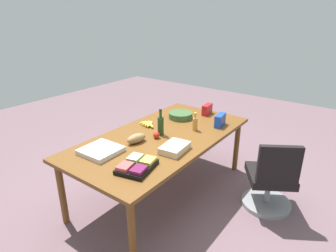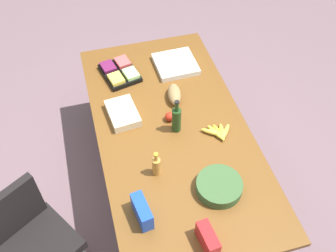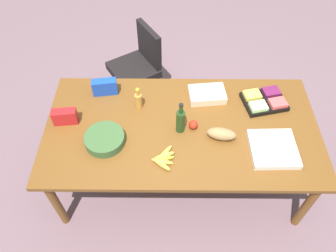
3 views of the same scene
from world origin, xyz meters
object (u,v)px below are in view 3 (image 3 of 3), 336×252
(pizza_box, at_px, (273,149))
(banana_bunch, at_px, (163,158))
(apple_red, at_px, (193,125))
(fruit_platter, at_px, (264,101))
(sheet_cake, at_px, (207,94))
(salad_bowl, at_px, (105,139))
(chip_bag_red, at_px, (65,117))
(dressing_bottle, at_px, (139,101))
(bread_loaf, at_px, (222,134))
(chip_bag_blue, at_px, (105,87))
(wine_bottle, at_px, (180,121))
(conference_table, at_px, (182,132))
(office_chair, at_px, (138,72))

(pizza_box, bearing_deg, banana_bunch, -175.14)
(banana_bunch, distance_m, apple_red, 0.41)
(fruit_platter, bearing_deg, pizza_box, -92.04)
(sheet_cake, bearing_deg, apple_red, -111.33)
(salad_bowl, bearing_deg, chip_bag_red, 149.55)
(sheet_cake, xyz_separation_m, banana_bunch, (-0.38, -0.68, -0.01))
(dressing_bottle, bearing_deg, bread_loaf, -25.47)
(salad_bowl, height_order, chip_bag_blue, chip_bag_blue)
(chip_bag_blue, xyz_separation_m, banana_bunch, (0.54, -0.73, -0.05))
(wine_bottle, distance_m, salad_bowl, 0.62)
(fruit_platter, bearing_deg, conference_table, -159.14)
(chip_bag_red, height_order, banana_bunch, chip_bag_red)
(fruit_platter, relative_size, salad_bowl, 1.29)
(dressing_bottle, bearing_deg, chip_bag_blue, 150.86)
(bread_loaf, height_order, banana_bunch, bread_loaf)
(conference_table, xyz_separation_m, chip_bag_blue, (-0.69, 0.40, 0.14))
(conference_table, relative_size, apple_red, 30.18)
(fruit_platter, bearing_deg, chip_bag_red, -172.29)
(fruit_platter, distance_m, chip_bag_red, 1.72)
(sheet_cake, bearing_deg, banana_bunch, -119.31)
(pizza_box, relative_size, banana_bunch, 1.44)
(office_chair, xyz_separation_m, salad_bowl, (-0.14, -1.33, 0.48))
(conference_table, xyz_separation_m, office_chair, (-0.48, 1.16, -0.38))
(bread_loaf, bearing_deg, banana_bunch, -154.52)
(chip_bag_blue, bearing_deg, banana_bunch, -53.51)
(office_chair, xyz_separation_m, fruit_platter, (1.21, -0.89, 0.47))
(pizza_box, relative_size, sheet_cake, 1.12)
(sheet_cake, distance_m, banana_bunch, 0.78)
(pizza_box, relative_size, chip_bag_red, 1.80)
(office_chair, height_order, bread_loaf, bread_loaf)
(fruit_platter, distance_m, salad_bowl, 1.42)
(apple_red, bearing_deg, fruit_platter, 23.97)
(dressing_bottle, bearing_deg, conference_table, -30.58)
(wine_bottle, distance_m, chip_bag_red, 0.96)
(dressing_bottle, relative_size, chip_bag_red, 1.12)
(office_chair, height_order, salad_bowl, office_chair)
(chip_bag_red, xyz_separation_m, apple_red, (1.07, -0.05, -0.03))
(office_chair, relative_size, bread_loaf, 3.63)
(office_chair, distance_m, dressing_bottle, 1.09)
(office_chair, distance_m, sheet_cake, 1.18)
(conference_table, xyz_separation_m, bread_loaf, (0.32, -0.11, 0.12))
(office_chair, height_order, fruit_platter, office_chair)
(banana_bunch, bearing_deg, salad_bowl, 160.20)
(fruit_platter, distance_m, banana_bunch, 1.07)
(bread_loaf, bearing_deg, fruit_platter, 42.95)
(wine_bottle, bearing_deg, chip_bag_red, 175.43)
(salad_bowl, bearing_deg, sheet_cake, 30.85)
(bread_loaf, distance_m, dressing_bottle, 0.76)
(apple_red, bearing_deg, salad_bowl, -167.71)
(chip_bag_red, bearing_deg, pizza_box, -9.44)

